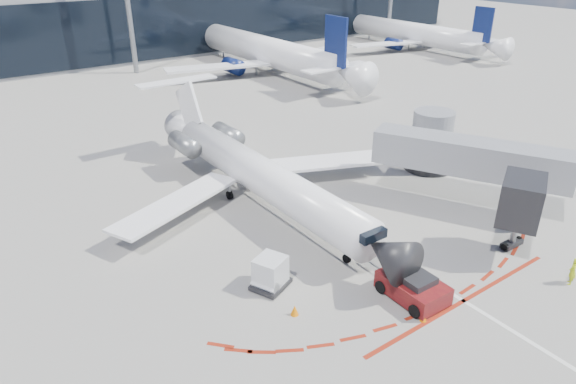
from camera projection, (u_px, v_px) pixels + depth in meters
ground at (323, 214)px, 34.93m from camera, size 260.00×260.00×0.00m
apron_centerline at (305, 203)px, 36.39m from camera, size 0.25×40.00×0.01m
apron_stop_bar at (464, 301)px, 26.52m from camera, size 14.00×0.25×0.01m
terminal_building at (58, 1)px, 78.65m from camera, size 150.00×24.15×24.00m
jet_bridge at (458, 156)px, 36.52m from camera, size 10.03×15.20×4.90m
regional_jet at (255, 171)px, 35.90m from camera, size 21.89×26.99×6.76m
pushback_tug at (413, 287)px, 26.54m from camera, size 2.43×5.57×1.44m
ramp_worker at (573, 271)px, 27.54m from camera, size 0.70×0.63×1.60m
uld_container at (270, 273)px, 27.23m from camera, size 2.41×2.26×1.80m
safety_cone_left at (295, 310)px, 25.43m from camera, size 0.41×0.41×0.56m
safety_cone_right at (423, 317)px, 25.03m from camera, size 0.34×0.34×0.47m
bg_airliner_1 at (265, 30)px, 71.01m from camera, size 35.09×37.16×11.35m
bg_airliner_2 at (416, 18)px, 87.16m from camera, size 30.91×32.73×10.00m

